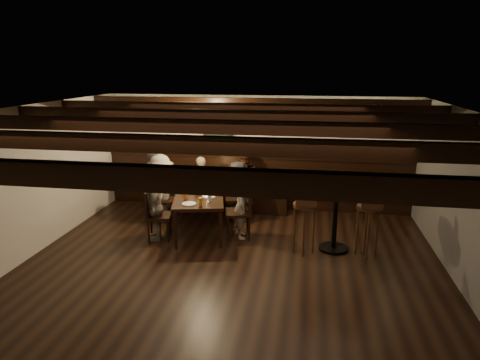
% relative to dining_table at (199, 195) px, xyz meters
% --- Properties ---
extents(room, '(7.00, 7.00, 7.00)m').
position_rel_dining_table_xyz_m(room, '(0.59, 0.19, 0.41)').
color(room, black).
rests_on(room, ground).
extents(dining_table, '(1.27, 2.06, 0.72)m').
position_rel_dining_table_xyz_m(dining_table, '(0.00, 0.00, 0.00)').
color(dining_table, black).
rests_on(dining_table, floor).
extents(chair_left_near, '(0.50, 0.50, 0.91)m').
position_rel_dining_table_xyz_m(chair_left_near, '(-0.80, 0.28, -0.38)').
color(chair_left_near, black).
rests_on(chair_left_near, floor).
extents(chair_left_far, '(0.49, 0.49, 0.90)m').
position_rel_dining_table_xyz_m(chair_left_far, '(-0.60, -0.60, -0.38)').
color(chair_left_far, black).
rests_on(chair_left_far, floor).
extents(chair_right_near, '(0.51, 0.51, 0.93)m').
position_rel_dining_table_xyz_m(chair_right_near, '(0.60, 0.60, -0.38)').
color(chair_right_near, black).
rests_on(chair_right_near, floor).
extents(chair_right_far, '(0.54, 0.54, 0.98)m').
position_rel_dining_table_xyz_m(chair_right_far, '(0.80, -0.28, -0.36)').
color(chair_right_far, black).
rests_on(chair_right_far, floor).
extents(person_bench_left, '(0.76, 0.58, 1.38)m').
position_rel_dining_table_xyz_m(person_bench_left, '(-1.08, 0.68, 0.03)').
color(person_bench_left, '#252527').
rests_on(person_bench_left, floor).
extents(person_bench_centre, '(0.48, 0.37, 1.18)m').
position_rel_dining_table_xyz_m(person_bench_centre, '(-0.23, 1.02, -0.07)').
color(person_bench_centre, gray).
rests_on(person_bench_centre, floor).
extents(person_bench_right, '(0.74, 0.64, 1.33)m').
position_rel_dining_table_xyz_m(person_bench_right, '(0.68, 1.08, 0.01)').
color(person_bench_right, brown).
rests_on(person_bench_right, floor).
extents(person_left_near, '(0.68, 0.96, 1.35)m').
position_rel_dining_table_xyz_m(person_left_near, '(-0.83, 0.27, 0.01)').
color(person_left_near, gray).
rests_on(person_left_near, floor).
extents(person_left_far, '(0.44, 0.75, 1.20)m').
position_rel_dining_table_xyz_m(person_left_far, '(-0.63, -0.61, -0.06)').
color(person_left_far, gray).
rests_on(person_left_far, floor).
extents(person_right_near, '(0.50, 0.65, 1.19)m').
position_rel_dining_table_xyz_m(person_right_near, '(0.63, 0.61, -0.07)').
color(person_right_near, '#232325').
rests_on(person_right_near, floor).
extents(person_right_far, '(0.38, 0.49, 1.19)m').
position_rel_dining_table_xyz_m(person_right_far, '(0.83, -0.27, -0.06)').
color(person_right_far, gray).
rests_on(person_right_far, floor).
extents(pint_a, '(0.07, 0.07, 0.14)m').
position_rel_dining_table_xyz_m(pint_a, '(-0.43, 0.62, 0.13)').
color(pint_a, '#BF7219').
rests_on(pint_a, dining_table).
extents(pint_b, '(0.07, 0.07, 0.14)m').
position_rel_dining_table_xyz_m(pint_b, '(0.10, 0.69, 0.13)').
color(pint_b, '#BF7219').
rests_on(pint_b, dining_table).
extents(pint_c, '(0.07, 0.07, 0.14)m').
position_rel_dining_table_xyz_m(pint_c, '(-0.31, 0.03, 0.13)').
color(pint_c, '#BF7219').
rests_on(pint_c, dining_table).
extents(pint_d, '(0.07, 0.07, 0.14)m').
position_rel_dining_table_xyz_m(pint_d, '(0.25, 0.26, 0.13)').
color(pint_d, silver).
rests_on(pint_d, dining_table).
extents(pint_e, '(0.07, 0.07, 0.14)m').
position_rel_dining_table_xyz_m(pint_e, '(-0.11, -0.49, 0.13)').
color(pint_e, '#BF7219').
rests_on(pint_e, dining_table).
extents(pint_f, '(0.07, 0.07, 0.14)m').
position_rel_dining_table_xyz_m(pint_f, '(0.32, -0.49, 0.13)').
color(pint_f, silver).
rests_on(pint_f, dining_table).
extents(pint_g, '(0.07, 0.07, 0.14)m').
position_rel_dining_table_xyz_m(pint_g, '(0.23, -0.77, 0.13)').
color(pint_g, '#BF7219').
rests_on(pint_g, dining_table).
extents(plate_near, '(0.24, 0.24, 0.01)m').
position_rel_dining_table_xyz_m(plate_near, '(0.01, -0.72, 0.07)').
color(plate_near, white).
rests_on(plate_near, dining_table).
extents(plate_far, '(0.24, 0.24, 0.01)m').
position_rel_dining_table_xyz_m(plate_far, '(0.24, -0.25, 0.07)').
color(plate_far, white).
rests_on(plate_far, dining_table).
extents(condiment_caddy, '(0.15, 0.10, 0.12)m').
position_rel_dining_table_xyz_m(condiment_caddy, '(0.01, -0.05, 0.12)').
color(condiment_caddy, black).
rests_on(condiment_caddy, dining_table).
extents(candle, '(0.05, 0.05, 0.05)m').
position_rel_dining_table_xyz_m(candle, '(0.05, 0.32, 0.08)').
color(candle, beige).
rests_on(candle, dining_table).
extents(high_top_table, '(0.67, 0.67, 1.18)m').
position_rel_dining_table_xyz_m(high_top_table, '(2.45, -0.56, 0.11)').
color(high_top_table, black).
rests_on(high_top_table, floor).
extents(bar_stool_left, '(0.38, 0.40, 1.20)m').
position_rel_dining_table_xyz_m(bar_stool_left, '(1.95, -0.76, -0.22)').
color(bar_stool_left, '#361E11').
rests_on(bar_stool_left, floor).
extents(bar_stool_right, '(0.38, 0.40, 1.20)m').
position_rel_dining_table_xyz_m(bar_stool_right, '(2.95, -0.71, -0.22)').
color(bar_stool_right, '#361E11').
rests_on(bar_stool_right, floor).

